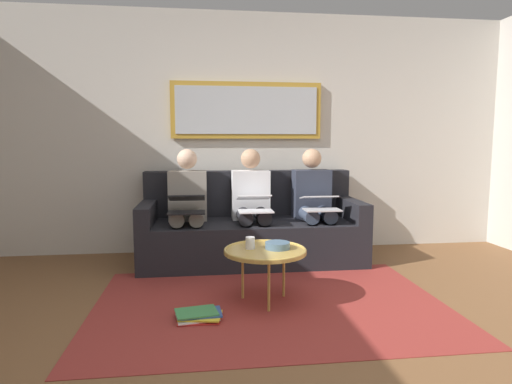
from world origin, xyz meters
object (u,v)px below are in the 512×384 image
(laptop_white, at_px, (255,203))
(magazine_stack, at_px, (199,315))
(person_right, at_px, (187,203))
(cup, at_px, (250,243))
(person_middle, at_px, (252,202))
(framed_mirror, at_px, (247,110))
(bowl, at_px, (278,245))
(person_left, at_px, (314,201))
(coffee_table, at_px, (265,251))
(laptop_black, at_px, (187,204))
(laptop_silver, at_px, (320,203))
(couch, at_px, (251,230))

(laptop_white, height_order, magazine_stack, laptop_white)
(laptop_white, relative_size, person_right, 0.31)
(cup, distance_m, person_middle, 1.13)
(framed_mirror, distance_m, bowl, 1.94)
(bowl, bearing_deg, person_left, -116.90)
(person_middle, distance_m, magazine_stack, 1.62)
(bowl, height_order, magazine_stack, bowl)
(coffee_table, relative_size, person_left, 0.54)
(framed_mirror, bearing_deg, magazine_stack, 74.25)
(cup, distance_m, laptop_black, 1.02)
(laptop_silver, bearing_deg, person_left, -90.00)
(couch, relative_size, laptop_white, 6.14)
(couch, relative_size, cup, 24.44)
(framed_mirror, xyz_separation_m, bowl, (-0.07, 1.59, -1.12))
(cup, distance_m, magazine_stack, 0.65)
(magazine_stack, bearing_deg, cup, -141.67)
(person_middle, distance_m, laptop_black, 0.68)
(person_middle, bearing_deg, laptop_white, 90.00)
(coffee_table, height_order, person_middle, person_middle)
(coffee_table, bearing_deg, laptop_silver, -126.79)
(laptop_white, bearing_deg, magazine_stack, 65.77)
(coffee_table, bearing_deg, cup, -21.56)
(couch, relative_size, coffee_table, 3.54)
(person_right, height_order, magazine_stack, person_right)
(framed_mirror, distance_m, laptop_black, 1.32)
(coffee_table, height_order, cup, cup)
(person_middle, xyz_separation_m, person_right, (0.64, 0.00, 0.00))
(cup, bearing_deg, framed_mirror, -95.09)
(couch, xyz_separation_m, laptop_silver, (-0.64, 0.32, 0.31))
(laptop_white, distance_m, laptop_black, 0.64)
(person_right, distance_m, magazine_stack, 1.53)
(person_left, height_order, laptop_white, person_left)
(coffee_table, height_order, laptop_black, laptop_black)
(person_right, bearing_deg, magazine_stack, 94.55)
(framed_mirror, distance_m, coffee_table, 1.98)
(coffee_table, xyz_separation_m, magazine_stack, (0.50, 0.26, -0.37))
(person_left, bearing_deg, magazine_stack, 50.44)
(couch, height_order, laptop_white, couch)
(laptop_black, bearing_deg, magazine_stack, 95.45)
(couch, relative_size, person_left, 1.93)
(couch, height_order, bowl, couch)
(couch, height_order, person_right, person_right)
(cup, bearing_deg, person_right, -65.64)
(person_left, distance_m, laptop_silver, 0.25)
(couch, xyz_separation_m, coffee_table, (0.03, 1.22, 0.08))
(coffee_table, xyz_separation_m, person_right, (0.61, -1.15, 0.21))
(cup, bearing_deg, magazine_stack, 38.33)
(person_left, bearing_deg, bowl, 63.10)
(person_left, distance_m, magazine_stack, 1.92)
(laptop_white, bearing_deg, bowl, 94.29)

